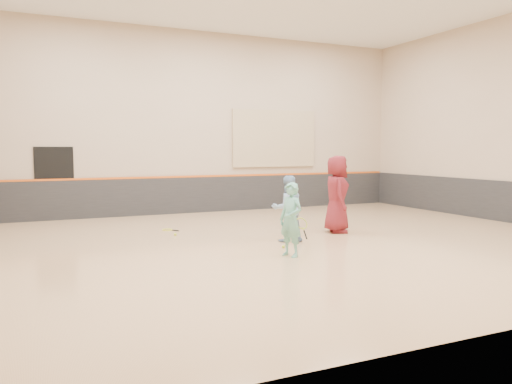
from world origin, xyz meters
name	(u,v)px	position (x,y,z in m)	size (l,w,h in m)	color
room	(280,208)	(0.00, 0.00, 0.81)	(15.04, 12.04, 6.22)	tan
wainscot_back	(199,195)	(0.00, 5.97, 0.60)	(14.90, 0.04, 1.20)	#232326
wainscot_right	(511,202)	(7.47, 0.00, 0.60)	(0.04, 11.90, 1.20)	#232326
accent_stripe	(199,176)	(0.00, 5.96, 1.22)	(14.90, 0.03, 0.06)	#D85914
acoustic_panel	(274,139)	(2.80, 5.95, 2.50)	(3.20, 0.08, 2.00)	tan
doorway	(55,184)	(-4.50, 5.98, 1.10)	(1.10, 0.05, 2.20)	black
girl	(291,220)	(-0.45, -1.35, 0.74)	(0.54, 0.35, 1.48)	#6AB8A5
instructor	(287,209)	(0.25, 0.11, 0.76)	(0.74, 0.58, 1.53)	#84A6CC
young_man	(337,194)	(1.99, 0.71, 0.99)	(0.96, 0.63, 1.97)	maroon
held_racket	(301,223)	(0.42, -0.25, 0.46)	(0.40, 0.40, 0.56)	#A7B928
spare_racket	(167,230)	(-1.91, 2.80, 0.02)	(0.61, 0.61, 0.03)	yellow
ball_under_racket	(283,246)	(-0.20, -0.56, 0.03)	(0.07, 0.07, 0.07)	#D6ED37
ball_in_hand	(344,186)	(2.06, 0.49, 1.21)	(0.07, 0.07, 0.07)	yellow
ball_beside_spare	(175,234)	(-1.93, 1.91, 0.03)	(0.07, 0.07, 0.07)	#D7EF37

